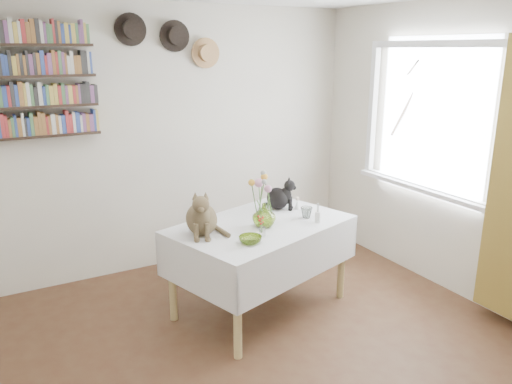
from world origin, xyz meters
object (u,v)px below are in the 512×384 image
tabby_cat (201,211)px  black_cat (277,193)px  dining_table (261,245)px  bookshelf_unit (30,81)px  flower_vase (264,215)px

tabby_cat → black_cat: (0.82, 0.25, -0.04)m
dining_table → black_cat: black_cat is taller
dining_table → bookshelf_unit: (-1.45, 1.18, 1.28)m
tabby_cat → bookshelf_unit: 1.76m
dining_table → tabby_cat: tabby_cat is taller
black_cat → dining_table: bearing=169.2°
dining_table → flower_vase: 0.29m
dining_table → tabby_cat: (-0.50, 0.01, 0.37)m
flower_vase → bookshelf_unit: 2.15m
tabby_cat → black_cat: tabby_cat is taller
dining_table → black_cat: 0.53m
tabby_cat → flower_vase: bearing=12.9°
dining_table → tabby_cat: size_ratio=4.31×
dining_table → bookshelf_unit: bearing=141.0°
dining_table → tabby_cat: bearing=178.6°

